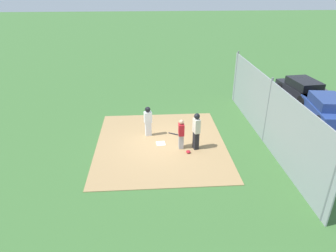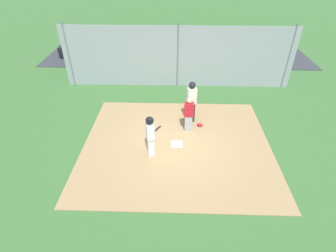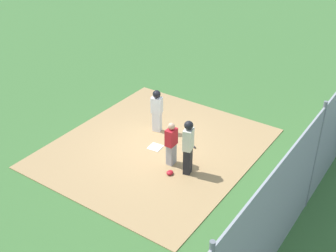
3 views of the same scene
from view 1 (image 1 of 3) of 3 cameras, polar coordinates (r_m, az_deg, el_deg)
ground_plane at (r=15.16m, az=-1.39°, el=-3.46°), size 140.00×140.00×0.00m
dirt_infield at (r=15.15m, az=-1.39°, el=-3.41°), size 7.20×6.40×0.03m
home_plate at (r=15.14m, az=-1.39°, el=-3.33°), size 0.48×0.48×0.02m
catcher at (r=14.43m, az=2.53°, el=-1.46°), size 0.38×0.26×1.51m
umpire at (r=14.31m, az=5.39°, el=-0.81°), size 0.43×0.35×1.86m
runner at (r=15.56m, az=-3.82°, el=1.25°), size 0.35×0.43×1.62m
baseball_bat at (r=15.97m, az=1.41°, el=-1.57°), size 0.45×0.72×0.06m
catcher_mask at (r=14.37m, az=3.88°, el=-4.89°), size 0.24×0.20×0.12m
backstop_fence at (r=15.55m, az=18.33°, el=2.53°), size 12.00×0.10×3.35m
parked_car_blue at (r=20.19m, az=27.75°, el=3.12°), size 4.39×2.32×1.28m
parked_car_dark at (r=22.94m, az=24.08°, el=6.40°), size 4.35×2.21×1.28m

